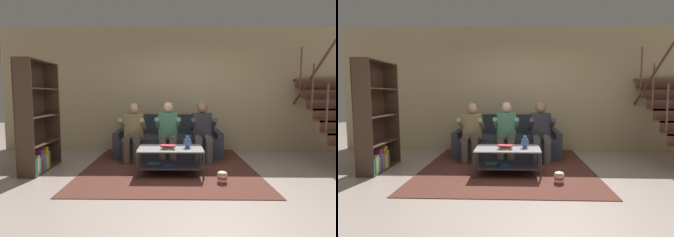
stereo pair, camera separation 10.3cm
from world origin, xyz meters
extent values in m
plane|color=#AA9A8E|center=(0.00, 0.00, 0.00)|extent=(16.80, 16.80, 0.00)
cube|color=tan|center=(0.00, 2.46, 1.45)|extent=(8.40, 0.12, 2.90)
cube|color=brown|center=(3.21, 1.85, 1.24)|extent=(1.09, 0.27, 0.04)
cube|color=brown|center=(3.21, 1.73, 1.16)|extent=(1.09, 0.02, 0.21)
cube|color=brown|center=(3.21, 2.12, 1.45)|extent=(1.09, 0.27, 0.04)
cube|color=brown|center=(3.21, 2.00, 1.37)|extent=(1.09, 0.02, 0.21)
cube|color=brown|center=(3.21, 2.39, 1.66)|extent=(1.09, 0.27, 0.04)
cube|color=brown|center=(3.21, 2.27, 1.58)|extent=(1.09, 0.02, 0.21)
cylinder|color=brown|center=(2.70, 1.05, 1.08)|extent=(0.04, 0.04, 0.90)
cylinder|color=brown|center=(2.70, 1.59, 1.50)|extent=(0.04, 0.04, 0.90)
cylinder|color=brown|center=(2.70, 2.12, 1.92)|extent=(0.04, 0.04, 0.90)
cylinder|color=brown|center=(2.70, 1.45, 1.85)|extent=(0.05, 1.90, 1.51)
cube|color=#363A46|center=(-0.24, 1.85, 0.22)|extent=(1.99, 0.92, 0.43)
cube|color=#2D313B|center=(-0.24, 2.22, 0.65)|extent=(1.99, 0.18, 0.44)
cube|color=#363A46|center=(-1.30, 1.85, 0.28)|extent=(0.13, 0.92, 0.55)
cube|color=#363A46|center=(0.82, 1.85, 0.28)|extent=(0.13, 0.92, 0.55)
cylinder|color=brown|center=(-1.03, 1.08, 0.22)|extent=(0.14, 0.14, 0.43)
cylinder|color=brown|center=(-0.83, 1.08, 0.22)|extent=(0.14, 0.14, 0.43)
cylinder|color=brown|center=(-1.03, 1.26, 0.47)|extent=(0.14, 0.42, 0.14)
cylinder|color=brown|center=(-0.83, 1.26, 0.47)|extent=(0.14, 0.42, 0.14)
cube|color=#938358|center=(-0.93, 1.47, 0.69)|extent=(0.38, 0.22, 0.52)
cylinder|color=#938358|center=(-1.13, 1.29, 0.74)|extent=(0.09, 0.49, 0.31)
cylinder|color=#938358|center=(-0.73, 1.29, 0.74)|extent=(0.09, 0.49, 0.31)
sphere|color=tan|center=(-0.93, 1.47, 1.05)|extent=(0.21, 0.21, 0.21)
ellipsoid|color=black|center=(-0.93, 1.49, 1.08)|extent=(0.21, 0.21, 0.13)
cylinder|color=#61584F|center=(-0.34, 1.08, 0.22)|extent=(0.14, 0.14, 0.43)
cylinder|color=#61584F|center=(-0.14, 1.08, 0.22)|extent=(0.14, 0.14, 0.43)
cylinder|color=#61584F|center=(-0.34, 1.26, 0.47)|extent=(0.14, 0.42, 0.14)
cylinder|color=#61584F|center=(-0.14, 1.26, 0.47)|extent=(0.14, 0.42, 0.14)
cube|color=#4E896B|center=(-0.24, 1.47, 0.70)|extent=(0.38, 0.22, 0.54)
cylinder|color=#4E896B|center=(-0.45, 1.29, 0.76)|extent=(0.09, 0.49, 0.31)
cylinder|color=#4E896B|center=(-0.04, 1.29, 0.76)|extent=(0.09, 0.49, 0.31)
sphere|color=beige|center=(-0.24, 1.47, 1.08)|extent=(0.21, 0.21, 0.21)
ellipsoid|color=black|center=(-0.24, 1.49, 1.11)|extent=(0.21, 0.21, 0.13)
cylinder|color=#565151|center=(0.35, 1.08, 0.22)|extent=(0.14, 0.14, 0.43)
cylinder|color=#565151|center=(0.55, 1.08, 0.22)|extent=(0.14, 0.14, 0.43)
cylinder|color=#565151|center=(0.35, 1.26, 0.47)|extent=(0.14, 0.42, 0.14)
cylinder|color=#565151|center=(0.55, 1.26, 0.47)|extent=(0.14, 0.42, 0.14)
cube|color=#333438|center=(0.45, 1.47, 0.69)|extent=(0.38, 0.22, 0.53)
cylinder|color=#333438|center=(0.24, 1.29, 0.75)|extent=(0.09, 0.49, 0.31)
cylinder|color=#333438|center=(0.65, 1.29, 0.75)|extent=(0.09, 0.49, 0.31)
sphere|color=#946E49|center=(0.45, 1.47, 1.06)|extent=(0.21, 0.21, 0.21)
ellipsoid|color=black|center=(0.45, 1.49, 1.09)|extent=(0.21, 0.21, 0.13)
cube|color=#B9B7BC|center=(-0.19, 0.50, 0.44)|extent=(1.07, 0.65, 0.02)
cube|color=#353546|center=(-0.19, 0.50, 0.16)|extent=(0.99, 0.59, 0.02)
cylinder|color=#2D342A|center=(-0.71, 0.19, 0.22)|extent=(0.03, 0.03, 0.45)
cylinder|color=#2D342A|center=(0.34, 0.19, 0.22)|extent=(0.03, 0.03, 0.45)
cylinder|color=#2D342A|center=(-0.71, 0.81, 0.22)|extent=(0.03, 0.03, 0.45)
cylinder|color=#2D342A|center=(0.34, 0.81, 0.22)|extent=(0.03, 0.03, 0.45)
cube|color=teal|center=(-0.45, 0.51, 0.17)|extent=(0.23, 0.18, 0.02)
cube|color=#235AAE|center=(-0.22, 0.41, 0.18)|extent=(0.19, 0.15, 0.03)
cube|color=#572D24|center=(-0.21, 1.07, 0.01)|extent=(3.00, 3.35, 0.01)
cube|color=#6F605D|center=(-0.21, 1.07, 0.01)|extent=(1.65, 1.84, 0.00)
ellipsoid|color=#3B5993|center=(0.10, 0.48, 0.54)|extent=(0.13, 0.13, 0.18)
cylinder|color=#3B5993|center=(0.10, 0.48, 0.63)|extent=(0.06, 0.06, 0.04)
cube|color=gold|center=(-0.22, 0.38, 0.46)|extent=(0.20, 0.19, 0.02)
cube|color=#2E2D36|center=(-0.23, 0.38, 0.48)|extent=(0.17, 0.17, 0.02)
cube|color=red|center=(-0.22, 0.38, 0.50)|extent=(0.25, 0.16, 0.03)
cube|color=#493324|center=(-2.48, 0.22, 0.96)|extent=(0.30, 0.02, 1.91)
cube|color=#493324|center=(-2.49, 1.21, 0.96)|extent=(0.30, 0.02, 1.91)
cube|color=#493324|center=(-2.62, 0.71, 0.96)|extent=(0.03, 1.01, 1.91)
cube|color=#493324|center=(-2.48, 0.71, 0.01)|extent=(0.31, 0.98, 0.02)
cube|color=#493324|center=(-2.48, 0.71, 0.48)|extent=(0.31, 0.98, 0.02)
cube|color=#493324|center=(-2.48, 0.71, 0.96)|extent=(0.31, 0.98, 0.02)
cube|color=#493324|center=(-2.48, 0.71, 1.43)|extent=(0.31, 0.98, 0.02)
cube|color=#493324|center=(-2.48, 0.71, 1.90)|extent=(0.31, 0.98, 0.02)
cube|color=teal|center=(-2.47, 0.26, 0.15)|extent=(0.25, 0.05, 0.27)
cube|color=green|center=(-2.48, 0.31, 0.18)|extent=(0.25, 0.03, 0.32)
cube|color=silver|center=(-2.47, 0.36, 0.16)|extent=(0.23, 0.04, 0.27)
cube|color=gold|center=(-2.47, 0.40, 0.17)|extent=(0.24, 0.05, 0.31)
cube|color=teal|center=(-2.47, 0.46, 0.15)|extent=(0.24, 0.04, 0.26)
cube|color=purple|center=(-2.47, 0.51, 0.21)|extent=(0.24, 0.06, 0.38)
cube|color=teal|center=(-2.46, 0.57, 0.16)|extent=(0.23, 0.06, 0.28)
cube|color=orange|center=(-2.46, 0.62, 0.21)|extent=(0.21, 0.03, 0.37)
cube|color=silver|center=(-2.47, 0.66, 0.15)|extent=(0.23, 0.04, 0.25)
cube|color=gold|center=(-2.46, 0.71, 0.22)|extent=(0.21, 0.04, 0.39)
cube|color=#9D7C44|center=(-2.49, 0.76, 0.17)|extent=(0.27, 0.05, 0.30)
cube|color=#1F2D25|center=(-2.46, 0.81, 0.17)|extent=(0.21, 0.03, 0.31)
cylinder|color=red|center=(0.60, 0.04, 0.02)|extent=(0.15, 0.15, 0.04)
cylinder|color=white|center=(0.60, 0.04, 0.05)|extent=(0.15, 0.15, 0.04)
cylinder|color=red|center=(0.60, 0.04, 0.09)|extent=(0.15, 0.15, 0.04)
cylinder|color=white|center=(0.60, 0.04, 0.12)|extent=(0.15, 0.15, 0.04)
ellipsoid|color=beige|center=(0.60, 0.04, 0.16)|extent=(0.14, 0.14, 0.05)
camera|label=1|loc=(-0.16, -3.81, 1.33)|focal=28.00mm
camera|label=2|loc=(-0.06, -3.81, 1.33)|focal=28.00mm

